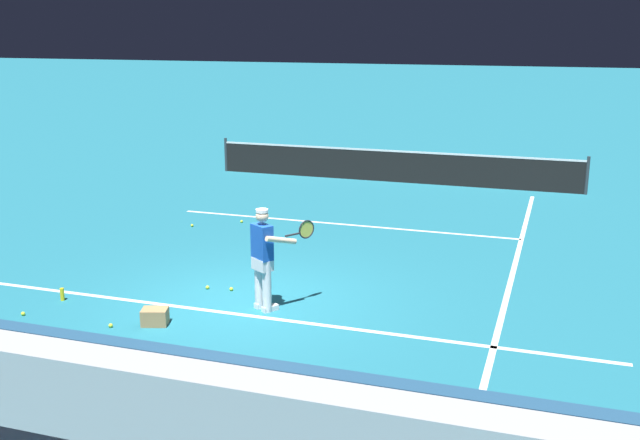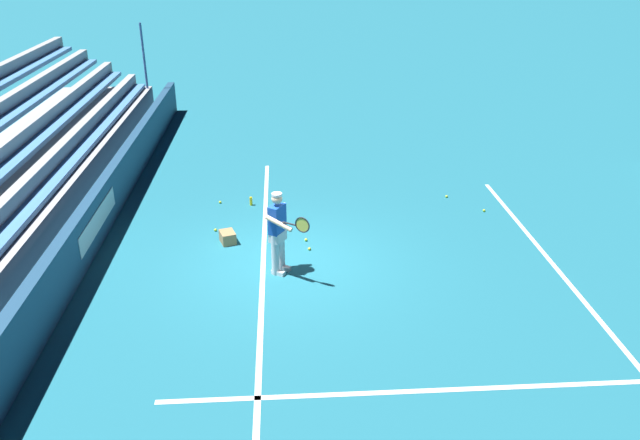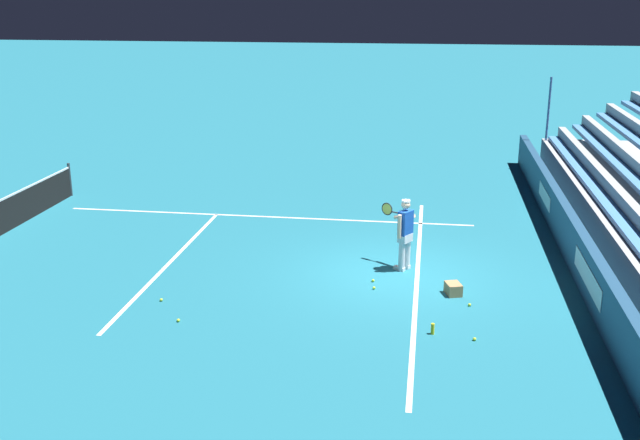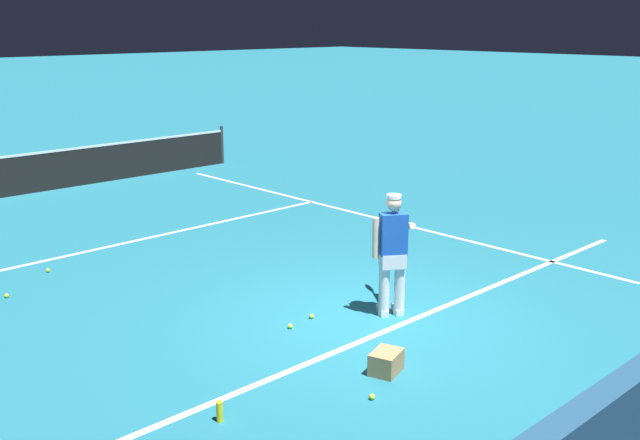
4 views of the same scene
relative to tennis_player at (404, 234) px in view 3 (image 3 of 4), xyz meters
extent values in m
plane|color=#1E6B7F|center=(-0.35, 0.16, -0.89)|extent=(160.00, 160.00, 0.00)
cube|color=white|center=(-0.35, -0.34, -0.89)|extent=(12.00, 0.10, 0.01)
cube|color=white|center=(3.76, 4.16, -0.89)|extent=(0.10, 12.00, 0.01)
cube|color=white|center=(-0.35, 5.66, -0.89)|extent=(8.22, 0.10, 0.01)
cube|color=navy|center=(-0.35, -4.03, -0.34)|extent=(25.05, 0.24, 1.10)
cube|color=silver|center=(-1.46, -3.90, -0.29)|extent=(2.80, 0.01, 0.44)
cube|color=silver|center=(5.06, -3.90, -0.29)|extent=(2.20, 0.01, 0.40)
cube|color=#4C89CC|center=(-0.35, -5.03, 0.29)|extent=(23.32, 0.40, 0.12)
cylinder|color=#4C70B2|center=(11.19, -4.73, 0.81)|extent=(0.08, 0.08, 3.40)
cylinder|color=silver|center=(-0.11, 0.04, -0.45)|extent=(0.15, 0.15, 0.88)
cylinder|color=silver|center=(0.07, -0.08, -0.45)|extent=(0.15, 0.15, 0.88)
cube|color=white|center=(-0.08, 0.09, -0.85)|extent=(0.24, 0.29, 0.09)
cube|color=white|center=(0.10, -0.03, -0.85)|extent=(0.24, 0.29, 0.09)
cube|color=silver|center=(-0.02, -0.02, -0.09)|extent=(0.40, 0.37, 0.20)
cube|color=#194CB2|center=(-0.02, -0.02, 0.28)|extent=(0.42, 0.37, 0.58)
sphere|color=beige|center=(-0.01, -0.01, 0.71)|extent=(0.21, 0.21, 0.21)
cylinder|color=white|center=(-0.01, -0.01, 0.80)|extent=(0.20, 0.20, 0.05)
cylinder|color=beige|center=(-0.23, 0.11, 0.24)|extent=(0.09, 0.09, 0.56)
cylinder|color=beige|center=(0.29, 0.02, 0.33)|extent=(0.39, 0.54, 0.24)
cylinder|color=black|center=(0.42, 0.22, 0.38)|extent=(0.19, 0.27, 0.03)
torus|color=black|center=(0.58, 0.45, 0.42)|extent=(0.19, 0.28, 0.31)
cylinder|color=#D6D14C|center=(0.58, 0.45, 0.42)|extent=(0.15, 0.23, 0.27)
cube|color=#A87F51|center=(-1.40, -1.14, -0.76)|extent=(0.47, 0.41, 0.26)
sphere|color=#CCE533|center=(-0.91, 0.65, -0.86)|extent=(0.07, 0.07, 0.07)
sphere|color=#CCE533|center=(-3.63, 4.34, -0.86)|extent=(0.07, 0.07, 0.07)
sphere|color=#CCE533|center=(-1.99, -1.47, -0.86)|extent=(0.07, 0.07, 0.07)
sphere|color=#CCE533|center=(-1.35, 0.59, -0.86)|extent=(0.07, 0.07, 0.07)
sphere|color=#CCE533|center=(-2.69, 5.04, -0.86)|extent=(0.07, 0.07, 0.07)
sphere|color=#CCE533|center=(-3.62, -1.49, -0.86)|extent=(0.07, 0.07, 0.07)
cylinder|color=yellow|center=(-3.45, -0.70, -0.78)|extent=(0.07, 0.07, 0.22)
cylinder|color=#33383D|center=(5.15, 10.90, -0.36)|extent=(0.09, 0.09, 1.07)
camera|label=1|loc=(4.53, -10.74, 3.67)|focal=42.00mm
camera|label=2|loc=(11.05, 0.12, 5.35)|focal=35.00mm
camera|label=3|loc=(-16.79, -0.47, 5.45)|focal=42.00mm
camera|label=4|loc=(-7.44, -6.37, 3.06)|focal=42.00mm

